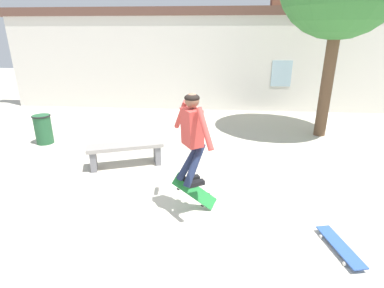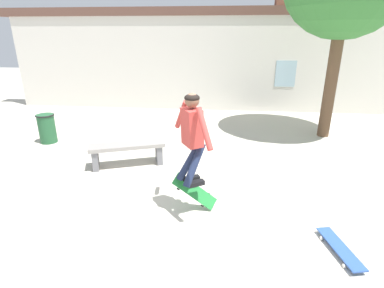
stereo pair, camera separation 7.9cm
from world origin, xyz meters
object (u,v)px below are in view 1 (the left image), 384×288
at_px(trash_bin, 43,129).
at_px(skateboard_flipping, 195,191).
at_px(skateboard_resting, 340,246).
at_px(skater, 192,132).
at_px(park_bench, 126,150).

bearing_deg(trash_bin, skateboard_flipping, -33.85).
relative_size(skateboard_flipping, skateboard_resting, 0.81).
xyz_separation_m(trash_bin, skateboard_flipping, (4.18, -2.80, -0.07)).
height_order(skater, skateboard_resting, skater).
bearing_deg(skateboard_resting, skateboard_flipping, 54.74).
bearing_deg(trash_bin, skater, -34.92).
bearing_deg(skateboard_flipping, skateboard_resting, -27.18).
relative_size(trash_bin, skater, 0.54).
distance_m(park_bench, trash_bin, 2.84).
xyz_separation_m(park_bench, skater, (1.58, -1.66, 1.00)).
height_order(trash_bin, skater, skater).
height_order(park_bench, skateboard_resting, park_bench).
distance_m(skater, skateboard_flipping, 1.04).
bearing_deg(skater, trash_bin, 114.51).
distance_m(trash_bin, skateboard_flipping, 5.03).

